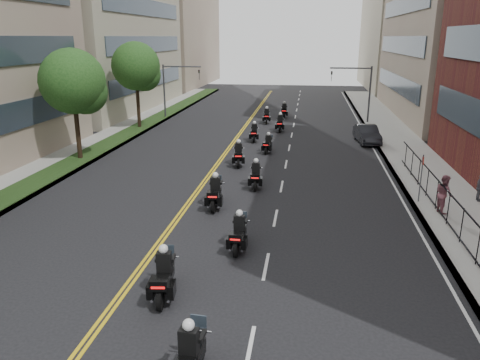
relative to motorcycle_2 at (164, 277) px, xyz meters
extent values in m
cube|color=gray|center=(11.96, 17.64, -0.65)|extent=(4.00, 90.00, 0.15)
cube|color=gray|center=(-12.04, 17.64, -0.65)|extent=(4.00, 90.00, 0.15)
cube|color=black|center=(-11.24, 17.64, -0.55)|extent=(2.00, 90.00, 0.04)
cube|color=#333F4C|center=(13.91, 40.64, 2.78)|extent=(0.12, 24.08, 1.80)
cube|color=#333F4C|center=(13.91, 40.64, 6.78)|extent=(0.12, 24.08, 1.80)
cube|color=#333F4C|center=(13.91, 40.64, 10.78)|extent=(0.12, 24.08, 1.80)
cube|color=#ABA08A|center=(21.46, 70.64, 12.28)|extent=(15.00, 28.00, 26.00)
cube|color=#333F4C|center=(-13.99, 40.64, 2.78)|extent=(0.12, 24.08, 1.80)
cube|color=#333F4C|center=(-13.99, 40.64, 6.78)|extent=(0.12, 24.08, 1.80)
cube|color=#333F4C|center=(-13.99, 40.64, 10.78)|extent=(0.12, 24.08, 1.80)
cube|color=gray|center=(-22.04, 70.64, 12.28)|extent=(16.00, 28.00, 26.00)
cube|color=black|center=(10.96, 4.64, 0.88)|extent=(0.05, 28.00, 0.05)
cube|color=black|center=(10.96, 4.64, -0.42)|extent=(0.05, 28.00, 0.05)
cylinder|color=#301E15|center=(-11.24, 16.64, 1.83)|extent=(0.32, 0.32, 5.11)
sphere|color=#1B4517|center=(-11.24, 16.64, 4.75)|extent=(4.40, 4.40, 4.40)
sphere|color=#1B4517|center=(-10.64, 17.04, 4.02)|extent=(3.08, 3.08, 3.08)
cylinder|color=#301E15|center=(-11.24, 28.64, 1.97)|extent=(0.32, 0.32, 5.39)
sphere|color=#1B4517|center=(-11.24, 28.64, 5.05)|extent=(4.40, 4.40, 4.40)
sphere|color=#1B4517|center=(-10.64, 29.04, 4.28)|extent=(3.08, 3.08, 3.08)
cylinder|color=#3F3F44|center=(10.46, 34.64, 2.08)|extent=(0.18, 0.18, 5.60)
cylinder|color=#3F3F44|center=(8.46, 34.64, 4.68)|extent=(4.00, 0.14, 0.14)
imported|color=black|center=(6.66, 34.64, 3.88)|extent=(0.16, 0.20, 1.00)
cylinder|color=#3F3F44|center=(-10.54, 34.64, 2.08)|extent=(0.18, 0.18, 5.60)
cylinder|color=#3F3F44|center=(-8.54, 34.64, 4.68)|extent=(4.00, 0.14, 0.14)
imported|color=black|center=(-6.74, 34.64, 3.88)|extent=(0.16, 0.20, 1.00)
cylinder|color=black|center=(1.90, -3.02, -0.36)|extent=(0.21, 0.74, 0.73)
cube|color=black|center=(1.83, -3.82, 0.47)|extent=(0.49, 0.34, 0.66)
sphere|color=silver|center=(1.84, -3.81, 0.92)|extent=(0.31, 0.31, 0.31)
cylinder|color=black|center=(0.10, -0.78, -0.35)|extent=(0.24, 0.75, 0.74)
cylinder|color=black|center=(-0.12, 0.95, -0.35)|extent=(0.24, 0.75, 0.74)
cube|color=black|center=(-0.01, 0.09, -0.05)|extent=(0.64, 1.51, 0.44)
cube|color=silver|center=(-0.02, 0.14, -0.30)|extent=(0.48, 0.65, 0.33)
cube|color=black|center=(0.10, -0.78, 0.21)|extent=(0.62, 0.52, 0.35)
cube|color=red|center=(0.13, -1.00, 0.19)|extent=(0.44, 0.09, 0.08)
cube|color=black|center=(-0.02, 0.14, 0.49)|extent=(0.51, 0.36, 0.67)
sphere|color=silver|center=(-0.02, 0.15, 0.95)|extent=(0.32, 0.32, 0.32)
cylinder|color=black|center=(1.91, 3.26, -0.39)|extent=(0.15, 0.68, 0.68)
cylinder|color=black|center=(1.94, 4.85, -0.39)|extent=(0.15, 0.68, 0.68)
cube|color=black|center=(1.92, 4.05, -0.11)|extent=(0.44, 1.35, 0.40)
cube|color=silver|center=(1.92, 4.10, -0.34)|extent=(0.39, 0.55, 0.30)
cube|color=black|center=(1.91, 3.26, 0.13)|extent=(0.52, 0.43, 0.32)
cube|color=red|center=(1.91, 3.05, 0.11)|extent=(0.40, 0.04, 0.07)
cube|color=black|center=(1.92, 4.10, 0.39)|extent=(0.44, 0.29, 0.62)
sphere|color=silver|center=(1.92, 4.11, 0.81)|extent=(0.29, 0.29, 0.29)
cylinder|color=black|center=(0.07, 7.87, -0.35)|extent=(0.20, 0.75, 0.74)
cylinder|color=black|center=(-0.04, 9.60, -0.35)|extent=(0.20, 0.75, 0.74)
cube|color=black|center=(0.01, 8.73, -0.05)|extent=(0.55, 1.49, 0.44)
cube|color=silver|center=(0.01, 8.79, -0.30)|extent=(0.45, 0.62, 0.33)
cube|color=black|center=(0.07, 7.87, 0.21)|extent=(0.59, 0.49, 0.35)
cube|color=red|center=(0.08, 7.64, 0.19)|extent=(0.44, 0.06, 0.08)
cube|color=black|center=(0.01, 8.79, 0.49)|extent=(0.50, 0.33, 0.67)
sphere|color=silver|center=(0.01, 8.80, 0.95)|extent=(0.32, 0.32, 0.32)
cylinder|color=black|center=(1.72, 11.53, -0.38)|extent=(0.18, 0.69, 0.69)
cylinder|color=black|center=(1.62, 13.14, -0.38)|extent=(0.18, 0.69, 0.69)
cube|color=black|center=(1.67, 12.33, -0.10)|extent=(0.51, 1.38, 0.40)
cube|color=silver|center=(1.67, 12.38, -0.33)|extent=(0.42, 0.58, 0.30)
cube|color=black|center=(1.72, 11.53, 0.14)|extent=(0.55, 0.45, 0.32)
cube|color=red|center=(1.73, 11.31, 0.12)|extent=(0.40, 0.06, 0.07)
cube|color=black|center=(1.67, 12.38, 0.40)|extent=(0.46, 0.31, 0.62)
sphere|color=silver|center=(1.67, 12.39, 0.83)|extent=(0.29, 0.29, 0.29)
cylinder|color=black|center=(0.09, 16.12, -0.37)|extent=(0.24, 0.73, 0.72)
cylinder|color=black|center=(-0.13, 17.79, -0.37)|extent=(0.24, 0.73, 0.72)
cube|color=black|center=(-0.02, 16.96, -0.07)|extent=(0.62, 1.47, 0.42)
cube|color=silver|center=(-0.03, 17.01, -0.31)|extent=(0.47, 0.63, 0.32)
cube|color=black|center=(0.09, 16.12, 0.18)|extent=(0.60, 0.51, 0.34)
cube|color=red|center=(0.12, 15.90, 0.16)|extent=(0.42, 0.09, 0.07)
cube|color=black|center=(-0.03, 17.01, 0.46)|extent=(0.50, 0.35, 0.65)
sphere|color=silver|center=(-0.03, 17.02, 0.90)|extent=(0.31, 0.31, 0.31)
cylinder|color=black|center=(1.56, 20.12, -0.41)|extent=(0.20, 0.64, 0.63)
cylinder|color=black|center=(1.73, 21.58, -0.41)|extent=(0.20, 0.64, 0.63)
cube|color=black|center=(1.65, 20.85, -0.15)|extent=(0.53, 1.28, 0.37)
cube|color=silver|center=(1.65, 20.89, -0.37)|extent=(0.41, 0.54, 0.28)
cube|color=black|center=(1.56, 20.12, 0.07)|extent=(0.52, 0.44, 0.29)
cube|color=red|center=(1.54, 19.93, 0.05)|extent=(0.37, 0.07, 0.06)
cube|color=black|center=(1.65, 20.89, 0.31)|extent=(0.43, 0.30, 0.57)
sphere|color=silver|center=(1.65, 20.90, 0.69)|extent=(0.27, 0.27, 0.27)
cylinder|color=black|center=(0.20, 23.98, -0.39)|extent=(0.18, 0.68, 0.67)
cylinder|color=black|center=(0.09, 25.56, -0.39)|extent=(0.18, 0.68, 0.67)
cube|color=black|center=(0.14, 24.77, -0.11)|extent=(0.50, 1.36, 0.40)
cube|color=silver|center=(0.14, 24.82, -0.34)|extent=(0.41, 0.57, 0.30)
cube|color=black|center=(0.20, 23.98, 0.13)|extent=(0.54, 0.45, 0.32)
cube|color=red|center=(0.21, 23.77, 0.11)|extent=(0.40, 0.06, 0.07)
cube|color=black|center=(0.14, 24.82, 0.39)|extent=(0.45, 0.31, 0.62)
sphere|color=silver|center=(0.14, 24.83, 0.80)|extent=(0.29, 0.29, 0.29)
cylinder|color=black|center=(2.02, 28.46, -0.37)|extent=(0.15, 0.71, 0.71)
cylinder|color=black|center=(2.00, 30.12, -0.37)|extent=(0.15, 0.71, 0.71)
cube|color=black|center=(2.01, 29.29, -0.08)|extent=(0.45, 1.41, 0.42)
cube|color=silver|center=(2.01, 29.34, -0.32)|extent=(0.40, 0.58, 0.31)
cube|color=black|center=(2.02, 28.46, 0.17)|extent=(0.55, 0.44, 0.33)
cube|color=red|center=(2.02, 28.24, 0.15)|extent=(0.42, 0.04, 0.07)
cube|color=black|center=(2.01, 29.34, 0.44)|extent=(0.46, 0.30, 0.64)
sphere|color=silver|center=(2.01, 29.35, 0.88)|extent=(0.30, 0.30, 0.30)
cylinder|color=black|center=(0.46, 32.54, -0.38)|extent=(0.19, 0.69, 0.68)
cylinder|color=black|center=(0.34, 34.15, -0.38)|extent=(0.19, 0.69, 0.68)
cube|color=black|center=(0.40, 33.35, -0.10)|extent=(0.52, 1.38, 0.40)
cube|color=silver|center=(0.40, 33.40, -0.33)|extent=(0.42, 0.58, 0.30)
cube|color=black|center=(0.46, 32.54, 0.14)|extent=(0.55, 0.46, 0.32)
cube|color=red|center=(0.48, 32.33, 0.12)|extent=(0.40, 0.06, 0.07)
cube|color=black|center=(0.40, 33.40, 0.40)|extent=(0.46, 0.31, 0.62)
sphere|color=silver|center=(0.40, 33.41, 0.82)|extent=(0.29, 0.29, 0.29)
cylinder|color=black|center=(1.98, 36.19, -0.37)|extent=(0.16, 0.71, 0.71)
cylinder|color=black|center=(1.96, 37.85, -0.37)|extent=(0.16, 0.71, 0.71)
cube|color=black|center=(1.97, 37.02, -0.08)|extent=(0.46, 1.41, 0.42)
cube|color=silver|center=(1.97, 37.07, -0.32)|extent=(0.40, 0.58, 0.31)
cube|color=black|center=(1.98, 36.19, 0.17)|extent=(0.55, 0.44, 0.33)
cube|color=red|center=(1.99, 35.97, 0.15)|extent=(0.42, 0.04, 0.07)
cube|color=black|center=(1.97, 37.07, 0.44)|extent=(0.46, 0.30, 0.64)
sphere|color=silver|center=(1.97, 37.08, 0.87)|extent=(0.30, 0.30, 0.30)
imported|color=black|center=(9.36, 25.39, 0.00)|extent=(1.98, 4.51, 1.44)
imported|color=brown|center=(11.16, 9.21, 0.36)|extent=(0.89, 1.05, 1.88)
imported|color=#47464F|center=(13.46, 11.17, 0.16)|extent=(0.39, 0.87, 1.46)
camera|label=1|loc=(4.48, -13.32, 7.61)|focal=35.00mm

